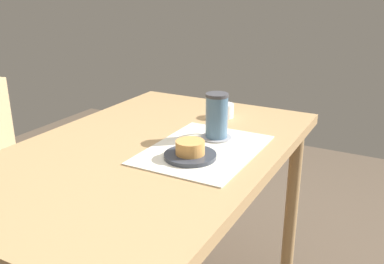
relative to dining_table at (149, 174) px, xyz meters
name	(u,v)px	position (x,y,z in m)	size (l,w,h in m)	color
dining_table	(149,174)	(0.00, 0.00, 0.00)	(1.16, 0.75, 0.76)	tan
wooden_chair	(4,183)	(0.00, 0.70, -0.20)	(0.46, 0.46, 0.85)	#D1B27F
placemat	(204,149)	(0.06, -0.16, 0.09)	(0.40, 0.30, 0.00)	silver
pastry_plate	(190,156)	(-0.02, -0.15, 0.10)	(0.15, 0.15, 0.01)	#333842
pastry	(190,147)	(-0.02, -0.15, 0.12)	(0.08, 0.08, 0.04)	tan
coffee_coaster	(216,137)	(0.16, -0.15, 0.10)	(0.10, 0.10, 0.01)	#99999E
coffee_mug	(217,115)	(0.16, -0.15, 0.17)	(0.10, 0.07, 0.14)	slate
sugar_bowl	(224,110)	(0.38, -0.08, 0.11)	(0.07, 0.07, 0.05)	white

